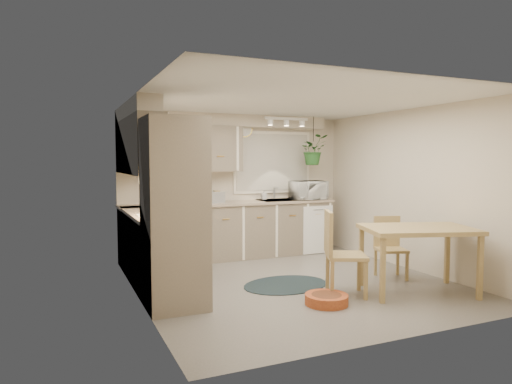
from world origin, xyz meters
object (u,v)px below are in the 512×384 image
at_px(chair_left, 346,253).
at_px(chair_back, 391,248).
at_px(pet_bed, 326,299).
at_px(dining_table, 417,260).
at_px(braided_rug, 286,285).
at_px(microwave, 308,188).

bearing_deg(chair_left, chair_back, 136.50).
distance_m(chair_left, pet_bed, 0.65).
relative_size(dining_table, chair_back, 1.53).
height_order(chair_back, pet_bed, chair_back).
height_order(chair_left, braided_rug, chair_left).
height_order(braided_rug, pet_bed, pet_bed).
distance_m(chair_left, braided_rug, 0.97).
bearing_deg(chair_left, braided_rug, -120.91).
bearing_deg(chair_back, braided_rug, 8.77).
xyz_separation_m(braided_rug, microwave, (1.35, 1.76, 1.14)).
distance_m(dining_table, pet_bed, 1.33).
bearing_deg(pet_bed, braided_rug, 93.44).
xyz_separation_m(pet_bed, microwave, (1.30, 2.66, 1.08)).
bearing_deg(pet_bed, chair_back, 23.57).
distance_m(dining_table, braided_rug, 1.69).
relative_size(dining_table, braided_rug, 1.11).
distance_m(chair_back, pet_bed, 1.62).
bearing_deg(chair_left, dining_table, 97.93).
relative_size(chair_back, pet_bed, 1.72).
relative_size(braided_rug, pet_bed, 2.38).
relative_size(chair_left, braided_rug, 0.88).
bearing_deg(dining_table, chair_back, 76.46).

